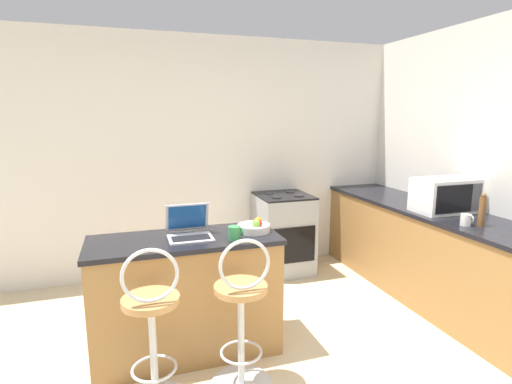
# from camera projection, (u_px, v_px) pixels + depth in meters

# --- Properties ---
(wall_back) EXTENTS (12.00, 0.06, 2.60)m
(wall_back) POSITION_uv_depth(u_px,v_px,m) (199.00, 157.00, 4.41)
(wall_back) COLOR silver
(wall_back) RESTS_ON ground_plane
(breakfast_bar) EXTENTS (1.36, 0.57, 0.89)m
(breakfast_bar) POSITION_uv_depth(u_px,v_px,m) (186.00, 296.00, 2.94)
(breakfast_bar) COLOR #9E703D
(breakfast_bar) RESTS_ON ground_plane
(counter_right) EXTENTS (0.67, 3.06, 0.89)m
(counter_right) POSITION_uv_depth(u_px,v_px,m) (439.00, 258.00, 3.73)
(counter_right) COLOR #9E703D
(counter_right) RESTS_ON ground_plane
(bar_stool_near) EXTENTS (0.40, 0.40, 1.04)m
(bar_stool_near) POSITION_uv_depth(u_px,v_px,m) (152.00, 332.00, 2.37)
(bar_stool_near) COLOR silver
(bar_stool_near) RESTS_ON ground_plane
(bar_stool_far) EXTENTS (0.40, 0.40, 1.04)m
(bar_stool_far) POSITION_uv_depth(u_px,v_px,m) (242.00, 318.00, 2.53)
(bar_stool_far) COLOR silver
(bar_stool_far) RESTS_ON ground_plane
(laptop) EXTENTS (0.31, 0.30, 0.23)m
(laptop) POSITION_uv_depth(u_px,v_px,m) (189.00, 229.00, 2.88)
(laptop) COLOR #B7BABF
(laptop) RESTS_ON breakfast_bar
(microwave) EXTENTS (0.54, 0.33, 0.31)m
(microwave) POSITION_uv_depth(u_px,v_px,m) (445.00, 195.00, 3.61)
(microwave) COLOR white
(microwave) RESTS_ON counter_right
(stove_range) EXTENTS (0.58, 0.61, 0.90)m
(stove_range) POSITION_uv_depth(u_px,v_px,m) (283.00, 233.00, 4.51)
(stove_range) COLOR #9EA3A8
(stove_range) RESTS_ON ground_plane
(mug_white) EXTENTS (0.10, 0.08, 0.09)m
(mug_white) POSITION_uv_depth(u_px,v_px,m) (466.00, 220.00, 3.17)
(mug_white) COLOR white
(mug_white) RESTS_ON counter_right
(pepper_mill) EXTENTS (0.05, 0.05, 0.27)m
(pepper_mill) POSITION_uv_depth(u_px,v_px,m) (482.00, 210.00, 3.14)
(pepper_mill) COLOR brown
(pepper_mill) RESTS_ON counter_right
(fruit_bowl) EXTENTS (0.25, 0.25, 0.11)m
(fruit_bowl) POSITION_uv_depth(u_px,v_px,m) (254.00, 227.00, 3.01)
(fruit_bowl) COLOR silver
(fruit_bowl) RESTS_ON breakfast_bar
(mug_green) EXTENTS (0.10, 0.09, 0.10)m
(mug_green) POSITION_uv_depth(u_px,v_px,m) (235.00, 233.00, 2.80)
(mug_green) COLOR #338447
(mug_green) RESTS_ON breakfast_bar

